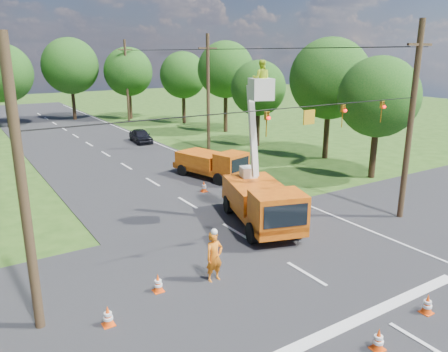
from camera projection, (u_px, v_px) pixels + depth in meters
ground at (126, 167)px, 33.41m from camera, size 140.00×140.00×0.00m
road_main at (126, 167)px, 33.41m from camera, size 12.00×100.00×0.06m
road_cross at (274, 255)px, 18.80m from camera, size 56.00×10.00×0.07m
stop_bar at (372, 314)px, 14.57m from camera, size 9.00×0.45×0.02m
edge_line at (191, 158)px, 36.30m from camera, size 0.12×90.00×0.02m
bucket_truck at (262, 194)px, 21.57m from camera, size 4.16×6.79×8.11m
second_truck at (212, 163)px, 30.11m from camera, size 3.44×5.79×2.04m
ground_worker at (214, 257)px, 16.46m from camera, size 0.76×0.53×1.99m
distant_car at (141, 136)px, 42.30m from camera, size 1.90×3.99×1.32m
traffic_cone_0 at (378, 340)px, 12.72m from camera, size 0.38×0.38×0.71m
traffic_cone_1 at (427, 304)px, 14.51m from camera, size 0.38×0.38×0.71m
traffic_cone_2 at (232, 203)px, 24.34m from camera, size 0.38×0.38×0.71m
traffic_cone_3 at (204, 187)px, 27.28m from camera, size 0.38×0.38×0.71m
traffic_cone_4 at (158, 283)px, 15.83m from camera, size 0.38×0.38×0.71m
traffic_cone_5 at (108, 316)px, 13.85m from camera, size 0.38×0.38×0.71m
traffic_cone_7 at (214, 164)px, 32.82m from camera, size 0.38×0.38×0.71m
pole_right_near at (411, 122)px, 21.79m from camera, size 1.80×0.30×10.00m
pole_right_mid at (208, 92)px, 38.04m from camera, size 1.80×0.30×10.00m
pole_right_far at (127, 80)px, 54.28m from camera, size 1.80×0.30×10.00m
pole_left at (23, 193)px, 12.67m from camera, size 0.30×0.30×9.00m
signal_span at (320, 115)px, 18.34m from camera, size 18.00×0.29×1.07m
tree_right_a at (379, 97)px, 29.12m from camera, size 5.40×5.40×8.28m
tree_right_b at (330, 79)px, 34.53m from camera, size 6.40×6.40×9.65m
tree_right_c at (258, 88)px, 39.59m from camera, size 5.00×5.00×7.83m
tree_right_d at (226, 70)px, 46.54m from camera, size 6.00×6.00×9.70m
tree_right_e at (183, 75)px, 52.76m from camera, size 5.60×5.60×8.63m
tree_far_a at (3, 73)px, 49.45m from camera, size 6.60×6.60×9.50m
tree_far_b at (70, 66)px, 55.04m from camera, size 7.00×7.00×10.32m
tree_far_c at (128, 72)px, 56.16m from camera, size 6.20×6.20×9.18m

